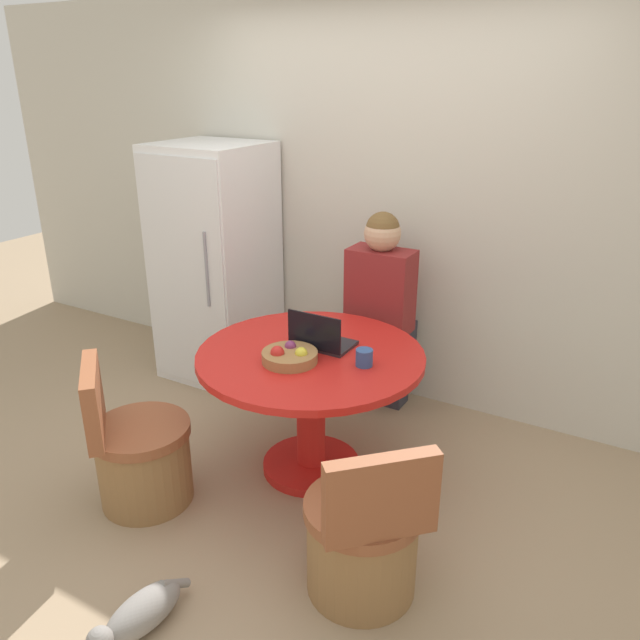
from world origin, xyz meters
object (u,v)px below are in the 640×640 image
(chair_near_right_corner, at_px, (364,541))
(person_seated, at_px, (382,304))
(refrigerator, at_px, (215,264))
(cat, at_px, (140,614))
(fruit_bowl, at_px, (290,356))
(laptop, at_px, (321,340))
(dining_table, at_px, (311,385))
(chair_near_left_corner, at_px, (140,456))

(chair_near_right_corner, relative_size, person_seated, 0.60)
(refrigerator, xyz_separation_m, chair_near_right_corner, (1.87, -1.40, -0.57))
(chair_near_right_corner, xyz_separation_m, cat, (-0.68, -0.64, -0.18))
(fruit_bowl, bearing_deg, laptop, 77.90)
(refrigerator, relative_size, cat, 3.38)
(cat, bearing_deg, dining_table, -174.39)
(fruit_bowl, bearing_deg, chair_near_left_corner, -138.18)
(chair_near_right_corner, relative_size, fruit_bowl, 2.79)
(chair_near_left_corner, xyz_separation_m, fruit_bowl, (0.59, 0.53, 0.49))
(chair_near_right_corner, bearing_deg, dining_table, -90.00)
(chair_near_right_corner, distance_m, chair_near_left_corner, 1.27)
(dining_table, xyz_separation_m, chair_near_left_corner, (-0.63, -0.67, -0.27))
(person_seated, distance_m, cat, 2.22)
(dining_table, relative_size, cat, 2.45)
(person_seated, bearing_deg, refrigerator, 3.54)
(person_seated, distance_m, fruit_bowl, 0.97)
(refrigerator, xyz_separation_m, cat, (1.19, -2.04, -0.75))
(refrigerator, height_order, chair_near_left_corner, refrigerator)
(person_seated, relative_size, fruit_bowl, 4.67)
(dining_table, bearing_deg, fruit_bowl, -104.06)
(chair_near_right_corner, height_order, person_seated, person_seated)
(person_seated, relative_size, laptop, 4.25)
(dining_table, xyz_separation_m, cat, (-0.03, -1.29, -0.45))
(chair_near_left_corner, bearing_deg, fruit_bowl, -95.31)
(person_seated, bearing_deg, chair_near_left_corner, 66.13)
(dining_table, relative_size, person_seated, 0.91)
(chair_near_right_corner, xyz_separation_m, fruit_bowl, (-0.68, 0.51, 0.49))
(dining_table, xyz_separation_m, chair_near_right_corner, (0.65, -0.65, -0.27))
(fruit_bowl, bearing_deg, cat, -89.85)
(refrigerator, bearing_deg, chair_near_right_corner, -36.79)
(dining_table, bearing_deg, cat, -91.50)
(chair_near_right_corner, bearing_deg, fruit_bowl, -81.23)
(laptop, bearing_deg, person_seated, -91.88)
(dining_table, distance_m, cat, 1.37)
(refrigerator, relative_size, chair_near_right_corner, 2.09)
(refrigerator, distance_m, chair_near_right_corner, 2.41)
(chair_near_right_corner, xyz_separation_m, laptop, (-0.63, 0.74, 0.51))
(person_seated, relative_size, cat, 2.71)
(dining_table, height_order, laptop, laptop)
(laptop, distance_m, fruit_bowl, 0.24)
(dining_table, bearing_deg, chair_near_left_corner, -132.87)
(chair_near_left_corner, distance_m, cat, 0.87)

